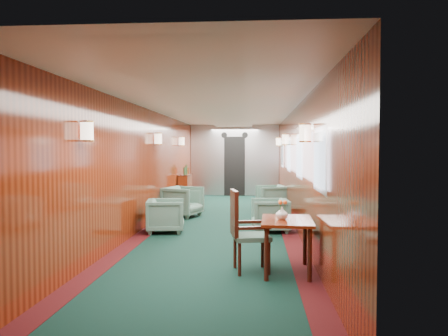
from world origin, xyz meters
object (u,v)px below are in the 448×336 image
object	(u,v)px
armchair_right_near	(270,215)
armchair_left_near	(166,216)
dining_table	(287,228)
armchair_left_far	(183,202)
credenza	(185,188)
side_chair	(244,228)
armchair_right_far	(272,198)

from	to	relation	value
armchair_right_near	armchair_left_near	bearing A→B (deg)	-89.62
dining_table	armchair_left_near	bearing A→B (deg)	131.71
dining_table	armchair_left_far	xyz separation A→B (m)	(-2.09, 4.48, -0.22)
credenza	armchair_right_near	xyz separation A→B (m)	(2.33, -4.27, -0.12)
credenza	armchair_left_far	world-z (taller)	credenza
armchair_left_near	armchair_left_far	world-z (taller)	armchair_left_far
dining_table	credenza	size ratio (longest dim) A/B	0.83
credenza	armchair_left_near	size ratio (longest dim) A/B	1.61
credenza	armchair_right_near	bearing A→B (deg)	-61.35
side_chair	credenza	size ratio (longest dim) A/B	0.94
dining_table	armchair_right_far	bearing A→B (deg)	92.24
dining_table	armchair_right_far	distance (m)	5.71
armchair_right_near	armchair_right_far	size ratio (longest dim) A/B	0.97
dining_table	credenza	bearing A→B (deg)	111.59
side_chair	armchair_left_near	distance (m)	3.01
dining_table	armchair_right_near	xyz separation A→B (m)	(-0.12, 2.76, -0.26)
credenza	armchair_right_far	bearing A→B (deg)	-28.19
armchair_left_far	armchair_right_far	xyz separation A→B (m)	(2.10, 1.23, -0.03)
armchair_left_near	side_chair	bearing A→B (deg)	-158.19
armchair_left_near	armchair_left_far	xyz separation A→B (m)	(0.01, 1.92, 0.04)
armchair_right_far	side_chair	bearing A→B (deg)	-19.04
armchair_right_near	armchair_left_far	bearing A→B (deg)	-136.57
armchair_right_near	dining_table	bearing A→B (deg)	-2.88
side_chair	armchair_right_near	size ratio (longest dim) A/B	1.52
armchair_left_far	armchair_left_near	bearing A→B (deg)	-159.83
dining_table	side_chair	distance (m)	0.55
credenza	armchair_left_far	bearing A→B (deg)	-81.94
dining_table	credenza	distance (m)	7.45
armchair_left_far	armchair_right_far	distance (m)	2.44
credenza	armchair_right_far	distance (m)	2.80
side_chair	armchair_right_far	distance (m)	5.75
credenza	armchair_left_near	world-z (taller)	credenza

